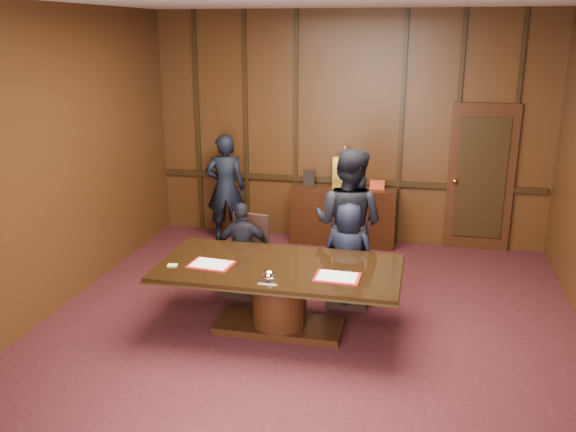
{
  "coord_description": "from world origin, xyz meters",
  "views": [
    {
      "loc": [
        1.13,
        -5.72,
        3.19
      ],
      "look_at": [
        -0.4,
        1.12,
        1.05
      ],
      "focal_mm": 38.0,
      "sensor_mm": 36.0,
      "label": 1
    }
  ],
  "objects_px": {
    "signatory_left": "(243,250)",
    "witness_right": "(348,224)",
    "sideboard": "(343,213)",
    "witness_left": "(226,188)",
    "conference_table": "(279,287)",
    "signatory_right": "(348,255)"
  },
  "relations": [
    {
      "from": "signatory_right",
      "to": "witness_right",
      "type": "relative_size",
      "value": 0.69
    },
    {
      "from": "sideboard",
      "to": "signatory_left",
      "type": "xyz_separation_m",
      "value": [
        -0.95,
        -2.22,
        0.12
      ]
    },
    {
      "from": "sideboard",
      "to": "signatory_left",
      "type": "bearing_deg",
      "value": -113.23
    },
    {
      "from": "signatory_left",
      "to": "witness_right",
      "type": "xyz_separation_m",
      "value": [
        1.26,
        0.28,
        0.34
      ]
    },
    {
      "from": "witness_left",
      "to": "witness_right",
      "type": "relative_size",
      "value": 0.9
    },
    {
      "from": "sideboard",
      "to": "witness_right",
      "type": "height_order",
      "value": "witness_right"
    },
    {
      "from": "signatory_left",
      "to": "witness_right",
      "type": "bearing_deg",
      "value": 179.2
    },
    {
      "from": "witness_left",
      "to": "sideboard",
      "type": "bearing_deg",
      "value": 173.91
    },
    {
      "from": "signatory_left",
      "to": "witness_right",
      "type": "relative_size",
      "value": 0.64
    },
    {
      "from": "witness_right",
      "to": "conference_table",
      "type": "bearing_deg",
      "value": 77.21
    },
    {
      "from": "signatory_right",
      "to": "witness_left",
      "type": "relative_size",
      "value": 0.76
    },
    {
      "from": "conference_table",
      "to": "signatory_left",
      "type": "bearing_deg",
      "value": 129.09
    },
    {
      "from": "conference_table",
      "to": "signatory_left",
      "type": "distance_m",
      "value": 1.03
    },
    {
      "from": "conference_table",
      "to": "witness_left",
      "type": "distance_m",
      "value": 3.19
    },
    {
      "from": "signatory_right",
      "to": "witness_right",
      "type": "xyz_separation_m",
      "value": [
        -0.04,
        0.28,
        0.29
      ]
    },
    {
      "from": "signatory_left",
      "to": "witness_left",
      "type": "relative_size",
      "value": 0.71
    },
    {
      "from": "signatory_left",
      "to": "signatory_right",
      "type": "height_order",
      "value": "signatory_right"
    },
    {
      "from": "conference_table",
      "to": "witness_left",
      "type": "height_order",
      "value": "witness_left"
    },
    {
      "from": "sideboard",
      "to": "signatory_left",
      "type": "height_order",
      "value": "sideboard"
    },
    {
      "from": "signatory_left",
      "to": "witness_right",
      "type": "distance_m",
      "value": 1.33
    },
    {
      "from": "signatory_left",
      "to": "signatory_right",
      "type": "xyz_separation_m",
      "value": [
        1.3,
        0.0,
        0.04
      ]
    },
    {
      "from": "witness_left",
      "to": "witness_right",
      "type": "height_order",
      "value": "witness_right"
    }
  ]
}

